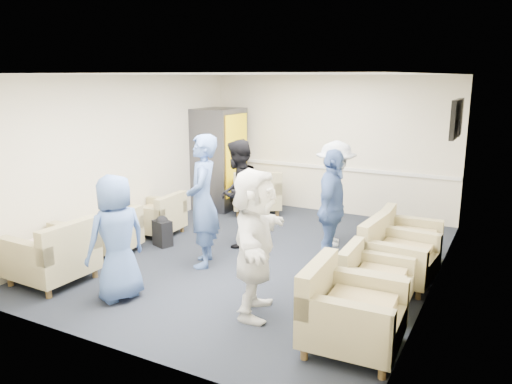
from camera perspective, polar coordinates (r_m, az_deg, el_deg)
The scene contains 25 objects.
floor at distance 7.63m, azimuth 0.29°, elevation -7.41°, with size 6.00×6.00×0.00m, color black.
ceiling at distance 7.14m, azimuth 0.32°, elevation 13.32°, with size 6.00×6.00×0.00m, color white.
back_wall at distance 9.99m, azimuth 8.36°, elevation 5.35°, with size 5.00×0.02×2.70m, color beige.
front_wall at distance 4.88m, azimuth -16.31°, elevation -3.17°, with size 5.00×0.02×2.70m, color beige.
left_wall at distance 8.70m, azimuth -14.48°, elevation 3.93°, with size 0.02×6.00×2.70m, color beige.
right_wall at distance 6.52m, azimuth 20.17°, elevation 0.57°, with size 0.02×6.00×2.70m, color beige.
chair_rail at distance 10.04m, azimuth 8.24°, elevation 2.79°, with size 4.98×0.04×0.06m, color silver.
tv at distance 8.20m, azimuth 21.95°, elevation 7.78°, with size 0.10×1.00×0.58m.
armchair_left_near at distance 7.11m, azimuth -22.01°, elevation -6.83°, with size 0.94×0.94×0.73m.
armchair_left_mid at distance 7.96m, azimuth -16.08°, elevation -4.74°, with size 0.86×0.86×0.61m.
armchair_left_far at distance 8.72m, azimuth -11.09°, elevation -2.87°, with size 0.81×0.81×0.62m.
armchair_right_near at distance 5.18m, azimuth 10.38°, elevation -13.58°, with size 0.96×0.96×0.74m.
armchair_right_midnear at distance 6.14m, azimuth 13.09°, elevation -9.97°, with size 0.78×0.78×0.61m.
armchair_right_midfar at distance 6.87m, azimuth 15.58°, elevation -7.17°, with size 0.94×0.94×0.70m.
armchair_right_far at distance 7.58m, azimuth 16.70°, elevation -5.46°, with size 0.87×0.87×0.67m.
armchair_corner at distance 9.95m, azimuth 0.09°, elevation -0.28°, with size 1.28×1.28×0.74m.
vending_machine at distance 10.28m, azimuth -4.19°, elevation 3.83°, with size 0.83×0.97×2.04m.
backpack at distance 8.17m, azimuth -10.65°, elevation -4.32°, with size 0.35×0.29×0.50m.
pillow at distance 7.06m, azimuth -22.21°, elevation -5.34°, with size 0.50×0.38×0.14m, color beige.
person_front_left at distance 6.25m, azimuth -15.65°, elevation -5.08°, with size 0.76×0.49×1.55m, color #405D9A.
person_mid_left at distance 7.09m, azimuth -6.12°, elevation -1.05°, with size 0.69×0.45×1.90m, color #405D9A.
person_back_left at distance 7.94m, azimuth -2.07°, elevation -0.15°, with size 0.83×0.65×1.71m, color black.
person_back_right at distance 8.05m, azimuth 9.01°, elevation -0.20°, with size 1.09×0.63×1.69m, color white.
person_mid_right at distance 7.06m, azimuth 8.64°, elevation -2.00°, with size 1.00×0.42×1.71m, color #405D9A.
person_front_right at distance 5.61m, azimuth -0.15°, elevation -5.84°, with size 1.58×0.50×1.70m, color white.
Camera 1 is at (3.32, -6.33, 2.67)m, focal length 35.00 mm.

